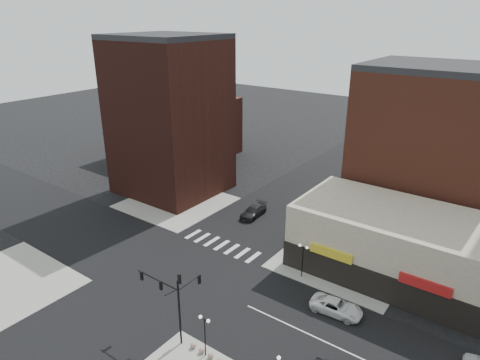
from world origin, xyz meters
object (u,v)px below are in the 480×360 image
Objects in this scene: white_suv at (336,307)px; street_lamp_ne at (303,253)px; dark_sedan_north at (254,211)px; traffic_signal at (174,294)px; street_lamp_se_a at (205,327)px.

street_lamp_ne is at bearing 54.74° from white_suv.
dark_sedan_north reaches higher than white_suv.
traffic_signal is 1.87× the size of street_lamp_se_a.
dark_sedan_north is at bearing 51.00° from white_suv.
street_lamp_ne is 7.35m from white_suv.
traffic_signal is at bearing 177.43° from street_lamp_se_a.
dark_sedan_north is (-19.61, 13.44, 0.05)m from white_suv.
street_lamp_ne is at bearing -39.84° from dark_sedan_north.
traffic_signal reaches higher than street_lamp_ne.
white_suv is 0.98× the size of dark_sedan_north.
street_lamp_se_a is 1.00× the size of street_lamp_ne.
street_lamp_ne is 0.78× the size of white_suv.
street_lamp_se_a is 28.97m from dark_sedan_north.
street_lamp_se_a is at bearing 146.39° from white_suv.
street_lamp_ne is 0.76× the size of dark_sedan_north.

